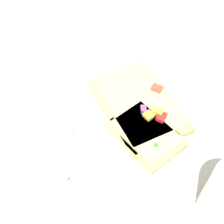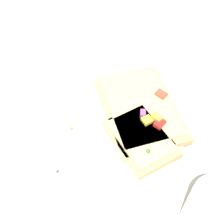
% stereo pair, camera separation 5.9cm
% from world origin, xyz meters
% --- Properties ---
extents(ground_plane, '(4.00, 4.00, 0.00)m').
position_xyz_m(ground_plane, '(0.00, 0.00, 0.00)').
color(ground_plane, '#BCB29E').
extents(plate, '(0.29, 0.29, 0.01)m').
position_xyz_m(plate, '(0.00, 0.00, 0.01)').
color(plate, white).
rests_on(plate, ground).
extents(fork, '(0.20, 0.12, 0.01)m').
position_xyz_m(fork, '(0.02, 0.03, 0.01)').
color(fork, silver).
rests_on(fork, plate).
extents(knife, '(0.18, 0.11, 0.01)m').
position_xyz_m(knife, '(0.07, -0.00, 0.01)').
color(knife, silver).
rests_on(knife, plate).
extents(pizza_slice_main, '(0.13, 0.19, 0.03)m').
position_xyz_m(pizza_slice_main, '(-0.05, 0.01, 0.02)').
color(pizza_slice_main, tan).
rests_on(pizza_slice_main, plate).
extents(pizza_slice_corner, '(0.12, 0.15, 0.03)m').
position_xyz_m(pizza_slice_corner, '(-0.03, 0.07, 0.02)').
color(pizza_slice_corner, tan).
rests_on(pizza_slice_corner, plate).
extents(crumb_scatter, '(0.16, 0.05, 0.01)m').
position_xyz_m(crumb_scatter, '(0.06, 0.01, 0.02)').
color(crumb_scatter, tan).
rests_on(crumb_scatter, plate).
extents(drinking_glass, '(0.08, 0.08, 0.11)m').
position_xyz_m(drinking_glass, '(-0.08, 0.24, 0.06)').
color(drinking_glass, silver).
rests_on(drinking_glass, ground).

